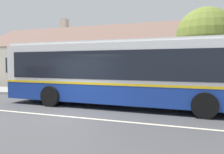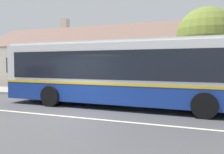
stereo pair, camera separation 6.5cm
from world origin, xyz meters
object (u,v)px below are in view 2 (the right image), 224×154
at_px(bench_down_street, 97,87).
at_px(street_tree_primary, 204,39).
at_px(transit_bus, 124,72).
at_px(bench_by_building, 43,85).

xyz_separation_m(bench_down_street, street_tree_primary, (6.37, 0.67, 2.89)).
distance_m(transit_bus, bench_down_street, 4.37).
xyz_separation_m(transit_bus, street_tree_primary, (3.47, 3.74, 1.77)).
bearing_deg(bench_down_street, street_tree_primary, 6.01).
bearing_deg(transit_bus, street_tree_primary, 47.15).
bearing_deg(bench_by_building, transit_bus, -22.56).
distance_m(transit_bus, street_tree_primary, 5.41).
relative_size(transit_bus, street_tree_primary, 2.31).
height_order(transit_bus, street_tree_primary, street_tree_primary).
distance_m(bench_by_building, street_tree_primary, 10.77).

